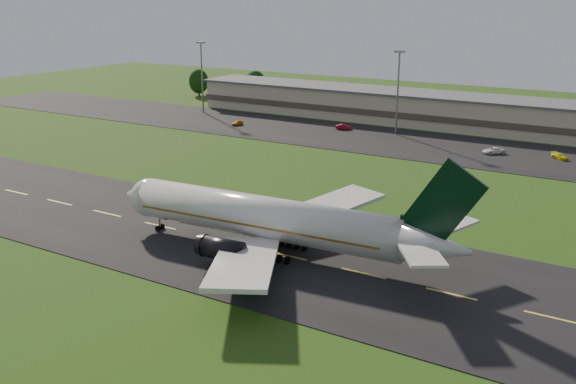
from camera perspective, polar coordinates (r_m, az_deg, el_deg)
The scene contains 12 objects.
ground at distance 97.07m, azimuth -11.29°, elevation -3.03°, with size 360.00×360.00×0.00m, color #1E4411.
taxiway at distance 97.06m, azimuth -11.29°, elevation -3.00°, with size 220.00×30.00×0.10m, color black.
apron at distance 155.63m, azimuth 6.73°, elevation 4.79°, with size 260.00×30.00×0.10m, color black.
airliner at distance 84.31m, azimuth -1.61°, elevation -2.43°, with size 51.30×42.08×15.57m.
terminal at distance 174.69m, azimuth 12.03°, elevation 7.19°, with size 145.00×16.00×8.40m.
light_mast_west at distance 189.00m, azimuth -7.68°, elevation 10.81°, with size 2.40×1.20×20.35m.
light_mast_centre at distance 158.86m, azimuth 9.77°, elevation 9.56°, with size 2.40×1.20×20.35m.
tree_line at distance 178.40m, azimuth 20.39°, elevation 6.98°, with size 195.87×8.98×9.88m.
service_vehicle_a at distance 170.42m, azimuth -4.51°, elevation 6.15°, with size 1.47×3.66×1.25m, color orange.
service_vehicle_b at distance 165.01m, azimuth 4.94°, elevation 5.79°, with size 1.36×3.90×1.28m, color maroon.
service_vehicle_c at distance 145.68m, azimuth 17.80°, elevation 3.53°, with size 2.20×4.76×1.32m, color white.
service_vehicle_d at distance 145.65m, azimuth 23.02°, elevation 2.95°, with size 1.67×4.11×1.19m, color yellow.
Camera 1 is at (62.37, -66.78, 32.75)m, focal length 40.00 mm.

